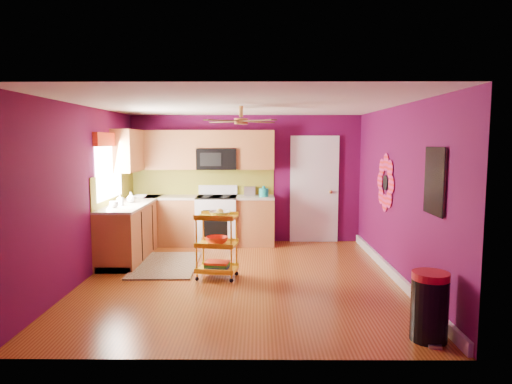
{
  "coord_description": "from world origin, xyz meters",
  "views": [
    {
      "loc": [
        0.26,
        -6.48,
        1.99
      ],
      "look_at": [
        0.22,
        0.4,
        1.22
      ],
      "focal_mm": 32.0,
      "sensor_mm": 36.0,
      "label": 1
    }
  ],
  "objects": [
    {
      "name": "ceiling_fan",
      "position": [
        0.0,
        0.2,
        2.29
      ],
      "size": [
        1.01,
        1.01,
        0.26
      ],
      "color": "#BF8C3F",
      "rests_on": "ground"
    },
    {
      "name": "room_envelope",
      "position": [
        0.03,
        0.0,
        1.63
      ],
      "size": [
        4.54,
        5.04,
        2.52
      ],
      "color": "#53093C",
      "rests_on": "ground"
    },
    {
      "name": "ground",
      "position": [
        0.0,
        0.0,
        0.0
      ],
      "size": [
        5.0,
        5.0,
        0.0
      ],
      "primitive_type": "plane",
      "color": "brown",
      "rests_on": "ground"
    },
    {
      "name": "rolling_cart",
      "position": [
        -0.34,
        0.01,
        0.53
      ],
      "size": [
        0.63,
        0.5,
        1.03
      ],
      "color": "yellow",
      "rests_on": "ground"
    },
    {
      "name": "trash_can",
      "position": [
        1.97,
        -2.07,
        0.35
      ],
      "size": [
        0.42,
        0.43,
        0.7
      ],
      "color": "black",
      "rests_on": "ground"
    },
    {
      "name": "shag_rug",
      "position": [
        -1.24,
        0.67,
        0.01
      ],
      "size": [
        1.02,
        1.62,
        0.02
      ],
      "primitive_type": "cube",
      "rotation": [
        0.0,
        0.0,
        0.03
      ],
      "color": "black",
      "rests_on": "ground"
    },
    {
      "name": "panel_door",
      "position": [
        1.35,
        2.47,
        1.02
      ],
      "size": [
        0.95,
        0.11,
        2.15
      ],
      "color": "white",
      "rests_on": "ground"
    },
    {
      "name": "lower_cabinets",
      "position": [
        -1.35,
        1.82,
        0.43
      ],
      "size": [
        2.81,
        2.31,
        0.94
      ],
      "color": "brown",
      "rests_on": "ground"
    },
    {
      "name": "counter_dish",
      "position": [
        -1.94,
        1.9,
        0.97
      ],
      "size": [
        0.23,
        0.23,
        0.06
      ],
      "primitive_type": "imported",
      "color": "white",
      "rests_on": "lower_cabinets"
    },
    {
      "name": "left_window",
      "position": [
        -2.22,
        1.05,
        1.74
      ],
      "size": [
        0.08,
        1.35,
        1.08
      ],
      "color": "white",
      "rests_on": "ground"
    },
    {
      "name": "upper_cabinetry",
      "position": [
        -1.24,
        2.17,
        1.8
      ],
      "size": [
        2.8,
        2.3,
        1.26
      ],
      "color": "brown",
      "rests_on": "ground"
    },
    {
      "name": "right_wall_art",
      "position": [
        2.23,
        -0.34,
        1.44
      ],
      "size": [
        0.04,
        2.74,
        1.04
      ],
      "color": "black",
      "rests_on": "ground"
    },
    {
      "name": "soap_bottle_a",
      "position": [
        -2.02,
        0.92,
        1.04
      ],
      "size": [
        0.09,
        0.09,
        0.2
      ],
      "primitive_type": "imported",
      "color": "#EA3F72",
      "rests_on": "lower_cabinets"
    },
    {
      "name": "toaster",
      "position": [
        0.08,
        2.33,
        1.03
      ],
      "size": [
        0.22,
        0.15,
        0.18
      ],
      "primitive_type": "cube",
      "color": "beige",
      "rests_on": "lower_cabinets"
    },
    {
      "name": "teal_kettle",
      "position": [
        0.35,
        2.15,
        1.02
      ],
      "size": [
        0.18,
        0.18,
        0.21
      ],
      "color": "#128C81",
      "rests_on": "lower_cabinets"
    },
    {
      "name": "counter_cup",
      "position": [
        -2.04,
        0.66,
        0.99
      ],
      "size": [
        0.14,
        0.14,
        0.11
      ],
      "primitive_type": "imported",
      "color": "white",
      "rests_on": "lower_cabinets"
    },
    {
      "name": "electric_range",
      "position": [
        -0.55,
        2.17,
        0.48
      ],
      "size": [
        0.76,
        0.66,
        1.13
      ],
      "color": "white",
      "rests_on": "ground"
    },
    {
      "name": "soap_bottle_b",
      "position": [
        -1.95,
        1.29,
        1.03
      ],
      "size": [
        0.14,
        0.14,
        0.19
      ],
      "primitive_type": "imported",
      "color": "white",
      "rests_on": "lower_cabinets"
    }
  ]
}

